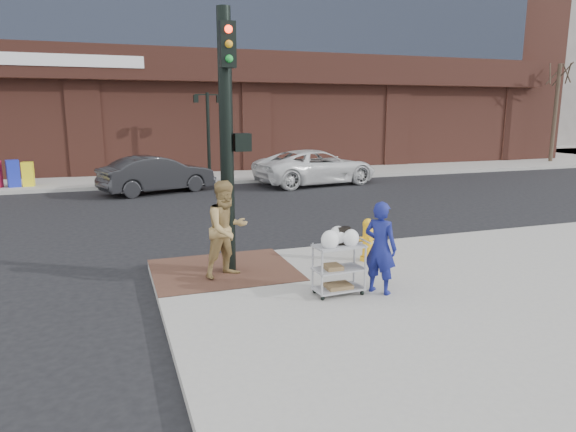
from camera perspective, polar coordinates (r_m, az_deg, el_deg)
name	(u,v)px	position (r m, az deg, el deg)	size (l,w,h in m)	color
ground	(265,288)	(9.82, -2.56, -7.99)	(220.00, 220.00, 0.00)	black
sidewalk_far	(297,150)	(43.70, 1.02, 7.37)	(65.00, 36.00, 0.15)	#9A9791
brick_curb_ramp	(224,270)	(10.46, -7.17, -5.94)	(2.80, 2.40, 0.01)	#523226
filler_block	(514,58)	(63.62, 23.83, 15.79)	(14.00, 20.00, 18.00)	slate
bare_tree_a	(560,62)	(36.91, 28.01, 14.91)	(1.80, 1.80, 7.20)	#382B21
lamp_post	(208,125)	(25.31, -8.87, 9.94)	(1.32, 0.22, 4.00)	black
traffic_signal_pole	(228,136)	(9.89, -6.70, 8.86)	(0.61, 0.51, 5.00)	black
woman_blue	(380,248)	(9.05, 10.22, -3.47)	(0.60, 0.39, 1.63)	navy
pedestrian_tan	(227,229)	(9.84, -6.82, -1.46)	(0.91, 0.71, 1.86)	#9D7E49
sedan_dark	(157,174)	(21.63, -14.32, 4.51)	(1.60, 4.59, 1.51)	black
minivan_white	(316,167)	(23.46, 3.15, 5.45)	(2.61, 5.67, 1.57)	white
utility_cart	(339,264)	(8.94, 5.66, -5.38)	(0.88, 0.52, 1.19)	#97979C
fire_hydrant	(368,239)	(11.04, 8.85, -2.56)	(0.43, 0.30, 0.92)	yellow
newsbox_yellow	(28,174)	(24.44, -26.92, 4.17)	(0.43, 0.39, 1.03)	yellow
newsbox_blue	(13,173)	(24.47, -28.22, 4.19)	(0.48, 0.43, 1.14)	#1A28AE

